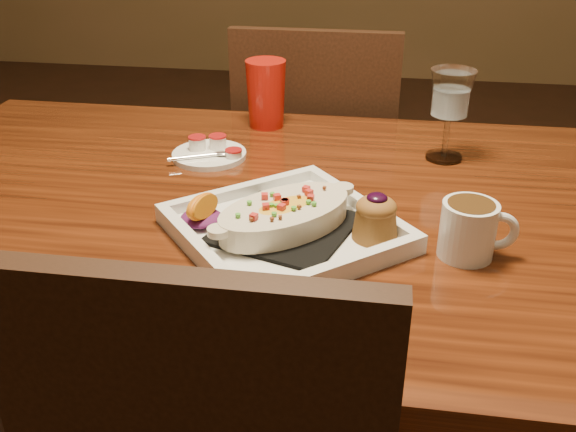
# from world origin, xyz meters

# --- Properties ---
(table) EXTENTS (1.50, 0.90, 0.75)m
(table) POSITION_xyz_m (0.00, 0.00, 0.65)
(table) COLOR maroon
(table) RESTS_ON floor
(chair_far) EXTENTS (0.42, 0.42, 0.93)m
(chair_far) POSITION_xyz_m (-0.00, 0.63, 0.51)
(chair_far) COLOR black
(chair_far) RESTS_ON floor
(plate) EXTENTS (0.42, 0.42, 0.08)m
(plate) POSITION_xyz_m (0.04, -0.12, 0.78)
(plate) COLOR white
(plate) RESTS_ON table
(coffee_mug) EXTENTS (0.11, 0.08, 0.08)m
(coffee_mug) POSITION_xyz_m (0.30, -0.13, 0.80)
(coffee_mug) COLOR white
(coffee_mug) RESTS_ON table
(goblet) EXTENTS (0.08, 0.08, 0.17)m
(goblet) POSITION_xyz_m (0.29, 0.23, 0.87)
(goblet) COLOR silver
(goblet) RESTS_ON table
(saucer) EXTENTS (0.14, 0.14, 0.10)m
(saucer) POSITION_xyz_m (-0.17, 0.17, 0.76)
(saucer) COLOR white
(saucer) RESTS_ON table
(creamer_loose) EXTENTS (0.03, 0.03, 0.03)m
(creamer_loose) POSITION_xyz_m (-0.11, 0.15, 0.76)
(creamer_loose) COLOR white
(creamer_loose) RESTS_ON table
(red_tumbler) EXTENTS (0.09, 0.09, 0.14)m
(red_tumbler) POSITION_xyz_m (-0.09, 0.36, 0.82)
(red_tumbler) COLOR red
(red_tumbler) RESTS_ON table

